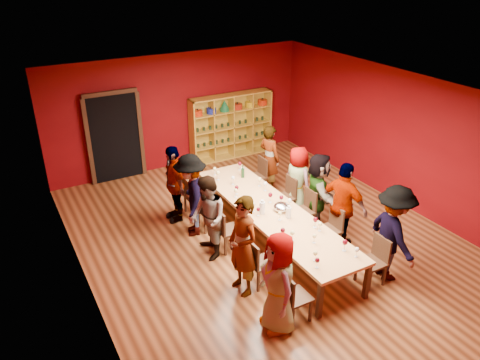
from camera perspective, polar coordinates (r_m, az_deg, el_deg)
name	(u,v)px	position (r m, az deg, el deg)	size (l,w,h in m)	color
room_shell	(273,175)	(8.75, 4.07, 0.58)	(7.10, 9.10, 3.04)	#592E17
tasting_table	(272,212)	(9.12, 3.92, -3.96)	(1.10, 4.50, 0.75)	tan
doorway	(115,137)	(12.04, -15.04, 5.09)	(1.40, 0.17, 2.30)	black
shelving_unit	(230,123)	(13.05, -1.17, 6.98)	(2.40, 0.40, 1.80)	gold
chair_person_left_0	(292,295)	(7.46, 6.35, -13.78)	(0.42, 0.42, 0.89)	black
person_left_0	(279,283)	(7.13, 4.72, -12.40)	(0.82, 0.44, 1.67)	#CF8B91
chair_person_left_1	(258,261)	(8.12, 2.20, -9.83)	(0.42, 0.42, 0.89)	black
person_left_1	(243,246)	(7.77, 0.34, -8.06)	(0.66, 0.48, 1.80)	#505155
chair_person_left_2	(225,228)	(9.00, -1.80, -5.88)	(0.42, 0.42, 0.89)	black
person_left_2	(208,218)	(8.69, -3.95, -4.66)	(0.80, 0.44, 1.65)	#5B81BC
chair_person_left_3	(205,208)	(9.69, -4.24, -3.44)	(0.42, 0.42, 0.89)	black
person_left_3	(191,195)	(9.40, -5.98, -1.89)	(1.12, 0.46, 1.74)	#4A4A4F
chair_person_left_4	(192,194)	(10.26, -5.93, -1.73)	(0.42, 0.42, 0.89)	black
person_left_4	(174,183)	(9.97, -8.02, -0.41)	(1.00, 0.45, 1.70)	#16193C
chair_person_right_0	(376,258)	(8.51, 16.20, -9.13)	(0.42, 0.42, 0.89)	black
person_right_0	(393,234)	(8.51, 18.11, -6.22)	(1.16, 0.48, 1.79)	silver
chair_person_right_1	(331,226)	(9.22, 11.09, -5.55)	(0.42, 0.42, 0.89)	black
person_right_1	(343,206)	(9.17, 12.48, -3.08)	(1.03, 0.47, 1.76)	#5B88BD
chair_person_right_2	(306,208)	(9.77, 8.03, -3.38)	(0.42, 0.42, 0.89)	black
person_right_2	(318,191)	(9.77, 9.51, -1.30)	(1.52, 0.44, 1.64)	#15173B
chair_person_right_3	(287,194)	(10.25, 5.74, -1.72)	(0.42, 0.42, 0.89)	black
person_right_3	(298,180)	(10.27, 7.03, -0.03)	(0.75, 0.41, 1.54)	#45454A
chair_person_right_4	(258,174)	(11.14, 2.27, 0.78)	(0.42, 0.42, 0.89)	black
person_right_4	(269,158)	(11.15, 3.60, 2.63)	(0.60, 0.44, 1.65)	beige
wine_glass_0	(218,173)	(10.19, -2.70, 0.81)	(0.09, 0.09, 0.22)	white
wine_glass_1	(289,201)	(9.15, 6.05, -2.56)	(0.08, 0.08, 0.20)	white
wine_glass_2	(280,214)	(8.71, 4.88, -4.15)	(0.07, 0.07, 0.18)	white
wine_glass_3	(317,261)	(7.55, 9.41, -9.67)	(0.08, 0.08, 0.19)	white
wine_glass_4	(237,188)	(9.59, -0.40, -0.97)	(0.08, 0.08, 0.20)	white
wine_glass_5	(315,254)	(7.71, 9.18, -8.84)	(0.08, 0.08, 0.19)	white
wine_glass_6	(253,205)	(8.94, 1.63, -3.04)	(0.09, 0.09, 0.22)	white
wine_glass_7	(233,178)	(9.99, -0.86, 0.21)	(0.08, 0.08, 0.20)	white
wine_glass_8	(320,224)	(8.48, 9.73, -5.35)	(0.08, 0.08, 0.19)	white
wine_glass_9	(265,184)	(9.74, 3.10, -0.52)	(0.08, 0.08, 0.21)	white
wine_glass_10	(260,180)	(9.92, 2.41, 0.02)	(0.08, 0.08, 0.21)	white
wine_glass_11	(314,236)	(8.14, 9.06, -6.81)	(0.07, 0.07, 0.18)	white
wine_glass_12	(240,164)	(10.66, -0.03, 1.96)	(0.08, 0.08, 0.21)	white
wine_glass_13	(281,198)	(9.23, 5.06, -2.18)	(0.08, 0.08, 0.21)	white
wine_glass_14	(292,233)	(8.14, 6.41, -6.47)	(0.08, 0.08, 0.20)	white
wine_glass_15	(315,220)	(8.56, 9.17, -4.85)	(0.09, 0.09, 0.22)	white
wine_glass_16	(270,195)	(9.29, 3.72, -1.88)	(0.09, 0.09, 0.22)	white
wine_glass_17	(258,210)	(8.83, 2.23, -3.64)	(0.07, 0.07, 0.18)	white
wine_glass_18	(215,169)	(10.43, -3.11, 1.32)	(0.08, 0.08, 0.20)	white
wine_glass_19	(242,169)	(10.40, 0.28, 1.32)	(0.08, 0.08, 0.21)	white
wine_glass_20	(345,243)	(8.02, 12.67, -7.48)	(0.09, 0.09, 0.22)	white
wine_glass_21	(283,231)	(8.19, 5.24, -6.18)	(0.08, 0.08, 0.21)	white
wine_glass_22	(357,250)	(7.93, 14.05, -8.28)	(0.07, 0.07, 0.19)	white
wine_glass_23	(236,191)	(9.47, -0.53, -1.36)	(0.08, 0.08, 0.19)	white
spittoon_bowl	(282,207)	(9.06, 5.09, -3.31)	(0.32, 0.32, 0.17)	silver
carafe_a	(262,207)	(8.92, 2.72, -3.35)	(0.12, 0.12, 0.29)	white
carafe_b	(289,212)	(8.82, 5.95, -3.94)	(0.12, 0.12, 0.25)	white
wine_bottle	(243,173)	(10.32, 0.34, 0.88)	(0.09, 0.09, 0.30)	#14381A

